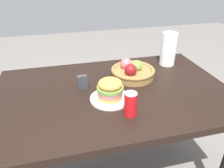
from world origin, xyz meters
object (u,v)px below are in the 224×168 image
at_px(fruit_basket, 132,71).
at_px(paper_towel_roll, 168,49).
at_px(sandwich, 110,89).
at_px(soda_can, 131,104).
at_px(plate, 110,99).
at_px(napkin_holder, 82,82).

bearing_deg(fruit_basket, paper_towel_roll, 23.01).
height_order(sandwich, fruit_basket, sandwich).
height_order(soda_can, paper_towel_roll, paper_towel_roll).
relative_size(plate, paper_towel_roll, 0.94).
height_order(sandwich, soda_can, sandwich).
bearing_deg(soda_can, paper_towel_roll, 48.60).
relative_size(plate, sandwich, 1.54).
xyz_separation_m(fruit_basket, paper_towel_roll, (0.32, 0.14, 0.08)).
bearing_deg(soda_can, napkin_holder, 122.48).
height_order(paper_towel_roll, napkin_holder, paper_towel_roll).
bearing_deg(sandwich, plate, 0.00).
bearing_deg(plate, paper_towel_roll, 34.85).
distance_m(sandwich, soda_can, 0.17).
distance_m(plate, napkin_holder, 0.21).
relative_size(soda_can, paper_towel_roll, 0.53).
distance_m(paper_towel_roll, napkin_holder, 0.70).
xyz_separation_m(sandwich, napkin_holder, (-0.13, 0.15, -0.03)).
height_order(plate, soda_can, soda_can).
bearing_deg(napkin_holder, plate, -50.29).
relative_size(sandwich, soda_can, 1.16).
distance_m(plate, fruit_basket, 0.31).
relative_size(paper_towel_roll, napkin_holder, 2.67).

